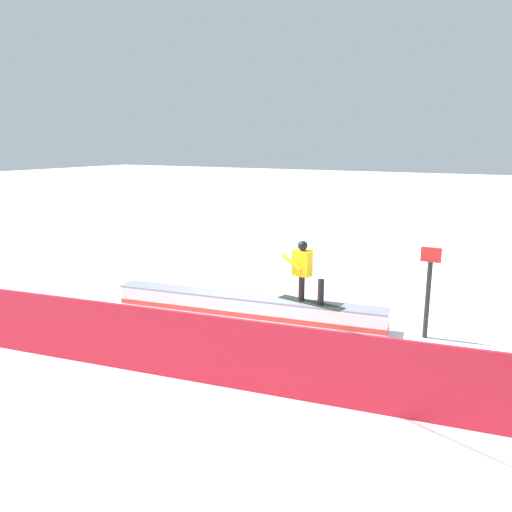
{
  "coord_description": "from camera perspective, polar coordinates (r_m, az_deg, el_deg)",
  "views": [
    {
      "loc": [
        -5.47,
        9.47,
        3.94
      ],
      "look_at": [
        -0.76,
        0.88,
        1.71
      ],
      "focal_mm": 34.97,
      "sensor_mm": 36.0,
      "label": 1
    }
  ],
  "objects": [
    {
      "name": "ground_plane",
      "position": [
        11.62,
        -1.18,
        -6.98
      ],
      "size": [
        120.0,
        120.0,
        0.0
      ],
      "primitive_type": "plane",
      "color": "white"
    },
    {
      "name": "grind_box",
      "position": [
        11.55,
        -1.19,
        -5.89
      ],
      "size": [
        6.42,
        1.54,
        0.51
      ],
      "color": "white",
      "rests_on": "ground_plane"
    },
    {
      "name": "snowboarder",
      "position": [
        10.92,
        5.58,
        -1.55
      ],
      "size": [
        1.59,
        0.54,
        1.36
      ],
      "color": "black",
      "rests_on": "grind_box"
    },
    {
      "name": "safety_fence",
      "position": [
        8.89,
        -12.04,
        -9.5
      ],
      "size": [
        11.68,
        1.9,
        1.21
      ],
      "primitive_type": "cube",
      "rotation": [
        0.0,
        0.0,
        0.16
      ],
      "color": "red",
      "rests_on": "ground_plane"
    },
    {
      "name": "trail_marker",
      "position": [
        10.71,
        19.1,
        -3.7
      ],
      "size": [
        0.4,
        0.1,
        1.91
      ],
      "color": "#262628",
      "rests_on": "ground_plane"
    }
  ]
}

